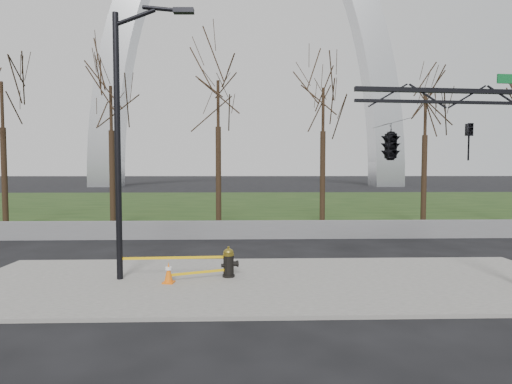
{
  "coord_description": "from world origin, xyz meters",
  "views": [
    {
      "loc": [
        -0.77,
        -11.93,
        3.37
      ],
      "look_at": [
        -0.36,
        2.0,
        2.64
      ],
      "focal_mm": 28.45,
      "sensor_mm": 36.0,
      "label": 1
    }
  ],
  "objects_px": {
    "street_light": "(125,126)",
    "traffic_signal_mast": "(418,142)",
    "traffic_cone": "(169,273)",
    "fire_hydrant": "(229,263)"
  },
  "relations": [
    {
      "from": "fire_hydrant",
      "to": "traffic_cone",
      "type": "bearing_deg",
      "value": -172.31
    },
    {
      "from": "traffic_signal_mast",
      "to": "fire_hydrant",
      "type": "bearing_deg",
      "value": 157.6
    },
    {
      "from": "traffic_cone",
      "to": "street_light",
      "type": "distance_m",
      "value": 4.51
    },
    {
      "from": "street_light",
      "to": "traffic_signal_mast",
      "type": "xyz_separation_m",
      "value": [
        8.17,
        -1.53,
        -0.55
      ]
    },
    {
      "from": "street_light",
      "to": "traffic_signal_mast",
      "type": "bearing_deg",
      "value": -9.19
    },
    {
      "from": "fire_hydrant",
      "to": "street_light",
      "type": "height_order",
      "value": "street_light"
    },
    {
      "from": "fire_hydrant",
      "to": "traffic_signal_mast",
      "type": "relative_size",
      "value": 0.16
    },
    {
      "from": "fire_hydrant",
      "to": "street_light",
      "type": "distance_m",
      "value": 5.17
    },
    {
      "from": "traffic_signal_mast",
      "to": "traffic_cone",
      "type": "bearing_deg",
      "value": 167.27
    },
    {
      "from": "traffic_cone",
      "to": "fire_hydrant",
      "type": "bearing_deg",
      "value": 20.5
    }
  ]
}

